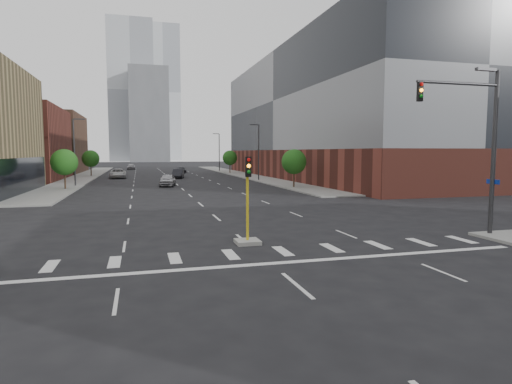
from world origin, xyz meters
name	(u,v)px	position (x,y,z in m)	size (l,w,h in m)	color
ground	(320,305)	(0.00, 0.00, 0.00)	(400.00, 400.00, 0.00)	black
sidewalk_left_far	(85,176)	(-15.00, 74.00, 0.07)	(5.00, 92.00, 0.15)	gray
sidewalk_right_far	(241,174)	(15.00, 74.00, 0.07)	(5.00, 92.00, 0.15)	gray
building_left_far_b	(33,144)	(-27.50, 92.00, 6.50)	(20.00, 24.00, 13.00)	brown
building_right_main	(336,117)	(29.50, 60.00, 11.00)	(24.00, 70.00, 22.00)	brown
tower_left	(131,93)	(-8.00, 220.00, 35.00)	(22.00, 22.00, 70.00)	#B2B7BC
tower_right	(163,94)	(10.00, 260.00, 40.00)	(20.00, 20.00, 80.00)	#B2B7BC
tower_mid	(149,115)	(0.00, 200.00, 22.00)	(18.00, 18.00, 44.00)	slate
median_traffic_signal	(248,225)	(0.00, 8.97, 0.97)	(1.20, 1.20, 4.40)	#999993
mast_arm_signal	(481,133)	(12.61, 7.50, 5.65)	(5.12, 0.90, 9.07)	#2D2D30
streetlight_right_a	(258,150)	(13.41, 55.00, 5.01)	(1.60, 0.22, 9.07)	#2D2D30
streetlight_right_b	(219,151)	(13.41, 90.00, 5.01)	(1.60, 0.22, 9.07)	#2D2D30
streetlight_left	(75,149)	(-13.41, 50.00, 5.01)	(1.60, 0.22, 9.07)	#2D2D30
tree_left_near	(64,162)	(-14.00, 45.00, 3.39)	(3.20, 3.20, 4.85)	#382619
tree_left_far	(91,159)	(-14.00, 75.00, 3.39)	(3.20, 3.20, 4.85)	#382619
tree_right_near	(294,162)	(14.00, 40.00, 3.39)	(3.20, 3.20, 4.85)	#382619
tree_right_far	(230,158)	(14.00, 80.00, 3.39)	(3.20, 3.20, 4.85)	#382619
car_near_left	(167,180)	(-1.50, 47.54, 0.84)	(1.99, 4.94, 1.68)	#A0A0A4
car_mid_right	(178,174)	(1.50, 65.20, 0.83)	(1.76, 5.05, 1.66)	#222228
car_far_left	(118,173)	(-8.84, 68.09, 0.84)	(2.80, 6.06, 1.69)	#B4B4B4
car_deep_right	(182,170)	(3.94, 84.54, 0.66)	(1.86, 4.58, 1.33)	black
car_distant	(131,166)	(-7.18, 107.54, 0.85)	(2.00, 4.96, 1.69)	#9C9CA0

